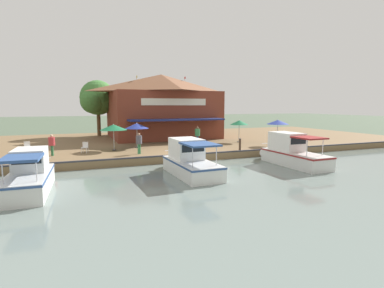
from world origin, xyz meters
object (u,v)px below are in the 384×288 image
object	(u,v)px
patio_umbrella_back_row	(113,127)
person_near_entrance	(197,133)
patio_umbrella_far_corner	(239,123)
waterfront_restaurant	(162,105)
cafe_chair_mid_patio	(27,146)
patio_umbrella_mid_patio_right	(137,126)
cafe_chair_far_corner_seat	(192,143)
person_mid_patio	(139,141)
motorboat_distant_upstream	(289,153)
motorboat_mid_row	(188,161)
motorboat_outer_channel	(31,175)
cafe_chair_beside_entrance	(281,137)
mooring_post	(240,145)
patio_umbrella_near_quay_edge	(278,122)
cafe_chair_under_first_umbrella	(85,147)
tree_downstream_bank	(97,99)
person_at_quay_edge	(52,142)

from	to	relation	value
patio_umbrella_back_row	person_near_entrance	world-z (taller)	patio_umbrella_back_row
patio_umbrella_far_corner	waterfront_restaurant	bearing A→B (deg)	-143.84
cafe_chair_mid_patio	person_near_entrance	xyz separation A→B (m)	(0.78, 14.55, 0.61)
patio_umbrella_mid_patio_right	cafe_chair_far_corner_seat	xyz separation A→B (m)	(2.03, 4.42, -1.47)
person_mid_patio	motorboat_distant_upstream	world-z (taller)	motorboat_distant_upstream
motorboat_mid_row	cafe_chair_mid_patio	bearing A→B (deg)	-134.18
patio_umbrella_mid_patio_right	motorboat_outer_channel	world-z (taller)	patio_umbrella_mid_patio_right
motorboat_outer_channel	person_mid_patio	bearing A→B (deg)	131.58
cafe_chair_beside_entrance	mooring_post	distance (m)	8.37
cafe_chair_beside_entrance	motorboat_mid_row	distance (m)	15.56
motorboat_mid_row	waterfront_restaurant	bearing A→B (deg)	169.35
patio_umbrella_near_quay_edge	person_mid_patio	bearing A→B (deg)	-88.87
patio_umbrella_far_corner	cafe_chair_far_corner_seat	size ratio (longest dim) A/B	2.68
patio_umbrella_far_corner	motorboat_mid_row	xyz separation A→B (m)	(9.20, -9.10, -1.74)
cafe_chair_beside_entrance	mooring_post	bearing A→B (deg)	-60.81
cafe_chair_mid_patio	cafe_chair_under_first_umbrella	xyz separation A→B (m)	(2.13, 4.30, 0.00)
cafe_chair_under_first_umbrella	motorboat_mid_row	size ratio (longest dim) A/B	0.14
patio_umbrella_mid_patio_right	cafe_chair_under_first_umbrella	xyz separation A→B (m)	(1.32, -4.43, -1.47)
cafe_chair_beside_entrance	cafe_chair_far_corner_seat	size ratio (longest dim) A/B	1.00
person_near_entrance	tree_downstream_bank	size ratio (longest dim) A/B	0.25
patio_umbrella_back_row	cafe_chair_beside_entrance	xyz separation A→B (m)	(0.14, 16.86, -1.46)
patio_umbrella_near_quay_edge	motorboat_outer_channel	bearing A→B (deg)	-72.51
waterfront_restaurant	patio_umbrella_far_corner	bearing A→B (deg)	36.16
patio_umbrella_back_row	cafe_chair_far_corner_seat	xyz separation A→B (m)	(1.12, 6.54, -1.46)
cafe_chair_far_corner_seat	tree_downstream_bank	world-z (taller)	tree_downstream_bank
cafe_chair_far_corner_seat	mooring_post	world-z (taller)	mooring_post
tree_downstream_bank	motorboat_distant_upstream	bearing A→B (deg)	29.48
patio_umbrella_mid_patio_right	mooring_post	xyz separation A→B (m)	(5.13, 7.44, -1.42)
person_at_quay_edge	motorboat_outer_channel	world-z (taller)	person_at_quay_edge
patio_umbrella_near_quay_edge	motorboat_distant_upstream	distance (m)	6.71
waterfront_restaurant	cafe_chair_mid_patio	distance (m)	15.60
motorboat_outer_channel	person_at_quay_edge	bearing A→B (deg)	175.65
patio_umbrella_mid_patio_right	cafe_chair_mid_patio	xyz separation A→B (m)	(-0.80, -8.73, -1.47)
cafe_chair_beside_entrance	motorboat_outer_channel	distance (m)	23.65
cafe_chair_mid_patio	motorboat_mid_row	size ratio (longest dim) A/B	0.14
cafe_chair_far_corner_seat	tree_downstream_bank	bearing A→B (deg)	-153.94
cafe_chair_under_first_umbrella	motorboat_mid_row	distance (m)	9.65
person_mid_patio	patio_umbrella_mid_patio_right	bearing A→B (deg)	171.05
cafe_chair_beside_entrance	tree_downstream_bank	bearing A→B (deg)	-127.22
patio_umbrella_back_row	cafe_chair_under_first_umbrella	distance (m)	2.77
cafe_chair_beside_entrance	motorboat_mid_row	world-z (taller)	motorboat_mid_row
motorboat_outer_channel	cafe_chair_under_first_umbrella	bearing A→B (deg)	160.53
patio_umbrella_mid_patio_right	motorboat_mid_row	xyz separation A→B (m)	(9.03, 1.38, -1.68)
patio_umbrella_back_row	patio_umbrella_far_corner	bearing A→B (deg)	94.89
patio_umbrella_mid_patio_right	person_at_quay_edge	bearing A→B (deg)	-73.77
person_at_quay_edge	person_mid_patio	bearing A→B (deg)	75.90
person_at_quay_edge	motorboat_mid_row	xyz separation A→B (m)	(7.06, 8.14, -0.73)
patio_umbrella_far_corner	patio_umbrella_near_quay_edge	bearing A→B (deg)	31.33
person_mid_patio	motorboat_outer_channel	world-z (taller)	person_mid_patio
patio_umbrella_far_corner	cafe_chair_under_first_umbrella	size ratio (longest dim) A/B	2.68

